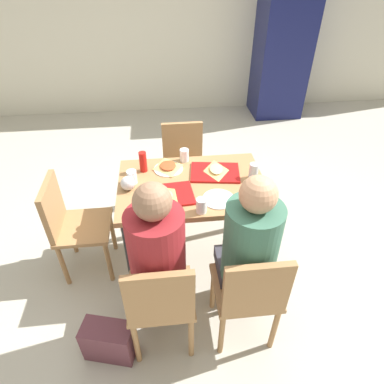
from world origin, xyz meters
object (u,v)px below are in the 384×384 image
Objects in this scene: chair_left_end at (71,222)px; pizza_slice_c at (168,166)px; main_table at (192,196)px; tray_red_far at (215,172)px; condiment_bottle at (143,162)px; chair_near_right at (250,292)px; plastic_cup_a at (184,155)px; paper_plate_near_edge at (219,199)px; drink_fridge at (282,49)px; pizza_slice_b at (216,170)px; soda_can at (254,171)px; handbag at (109,341)px; chair_near_left at (161,300)px; pizza_slice_a at (163,194)px; tray_red_near at (167,195)px; paper_plate_center at (168,169)px; plastic_cup_c at (132,177)px; person_in_brown_jacket at (248,246)px; person_in_red at (157,254)px; chair_far_side at (184,161)px; plastic_cup_b at (201,206)px.

pizza_slice_c is at bearing 16.27° from chair_left_end.
main_table is at bearing 0.00° from chair_left_end.
condiment_bottle reaches higher than tray_red_far.
plastic_cup_a reaches higher than chair_near_right.
drink_fridge reaches higher than paper_plate_near_edge.
chair_near_right is 3.95× the size of pizza_slice_b.
tray_red_far is 0.19× the size of drink_fridge.
handbag is (-1.07, -0.79, -0.70)m from soda_can.
main_table is 0.36m from plastic_cup_a.
soda_can is 1.50m from handbag.
handbag is at bearing -118.52° from plastic_cup_a.
chair_near_left is 0.69m from pizza_slice_a.
tray_red_near reaches higher than paper_plate_center.
paper_plate_near_edge is at bearing -10.71° from chair_left_end.
chair_near_right is 8.46× the size of plastic_cup_c.
pizza_slice_b is at bearing 157.90° from soda_can.
plastic_cup_a is at bearing 34.98° from pizza_slice_c.
paper_plate_near_edge is at bearing 104.52° from person_in_brown_jacket.
pizza_slice_b is (0.46, 0.74, 0.06)m from person_in_red.
pizza_slice_c is at bearing 113.66° from chair_near_right.
person_in_brown_jacket reaches higher than soda_can.
main_table is 0.30m from pizza_slice_c.
pizza_slice_c is 3.16m from drink_fridge.
drink_fridge is at bearing 58.62° from handbag.
pizza_slice_b is (0.36, -0.08, 0.02)m from paper_plate_center.
person_in_red is 0.96m from soda_can.
paper_plate_center is at bearing -140.14° from plastic_cup_a.
chair_far_side is 0.93m from soda_can.
plastic_cup_b reaches higher than pizza_slice_c.
tray_red_near is (-0.19, -0.13, 0.13)m from main_table.
soda_can is at bearing 47.11° from chair_near_left.
chair_near_left is 3.85× the size of paper_plate_near_edge.
drink_fridge reaches higher than plastic_cup_c.
plastic_cup_a reaches higher than paper_plate_near_edge.
paper_plate_near_edge is at bearing 39.86° from plastic_cup_b.
plastic_cup_c is (-0.26, -0.16, 0.03)m from pizza_slice_c.
soda_can is 0.76× the size of condiment_bottle.
person_in_red is 5.87× the size of pizza_slice_b.
tray_red_far is 3.60× the size of plastic_cup_c.
paper_plate_near_edge is 3.38m from drink_fridge.
chair_near_right is (0.53, 0.00, 0.00)m from chair_near_left.
person_in_red reaches higher than pizza_slice_a.
paper_plate_near_edge is (0.35, -0.07, -0.00)m from tray_red_near.
handbag is (-0.41, -0.63, -0.66)m from pizza_slice_a.
soda_can is (0.26, -0.10, 0.04)m from pizza_slice_b.
chair_left_end is at bearing 169.29° from paper_plate_near_edge.
pizza_slice_b reaches higher than main_table.
pizza_slice_a is at bearing 134.96° from person_in_brown_jacket.
tray_red_far is at bearing 5.75° from chair_left_end.
chair_near_left is at bearing -102.62° from plastic_cup_a.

